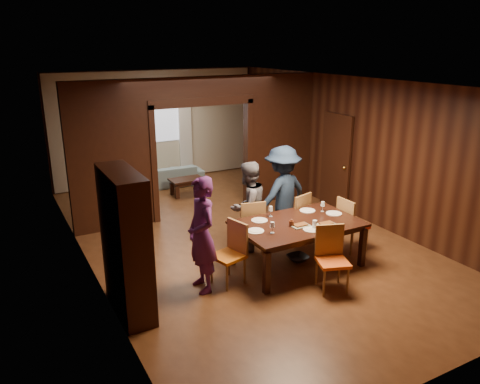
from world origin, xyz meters
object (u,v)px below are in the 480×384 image
dining_table (297,244)px  chair_near (333,260)px  person_navy (282,194)px  person_grey (248,207)px  chair_left (228,254)px  coffee_table (187,187)px  sofa (168,176)px  chair_far_l (250,225)px  chair_right (353,224)px  person_purple (202,235)px  hutch (126,244)px  chair_far_r (294,218)px

dining_table → chair_near: 0.92m
chair_near → person_navy: bearing=98.6°
person_grey → chair_left: bearing=28.6°
coffee_table → dining_table: bearing=-88.1°
person_navy → chair_near: (-0.38, -1.95, -0.41)m
person_navy → coffee_table: size_ratio=2.24×
person_grey → sofa: size_ratio=0.90×
chair_left → chair_far_l: 1.24m
coffee_table → chair_right: bearing=-72.4°
person_purple → coffee_table: bearing=161.9°
coffee_table → chair_far_l: bearing=-94.1°
chair_near → hutch: bearing=-178.0°
person_navy → dining_table: person_navy is taller
chair_far_l → chair_far_r: size_ratio=1.00×
dining_table → coffee_table: 4.40m
chair_far_l → hutch: size_ratio=0.48×
person_grey → hutch: hutch is taller
person_purple → person_grey: size_ratio=1.09×
dining_table → coffee_table: size_ratio=2.52×
chair_far_r → hutch: 3.45m
person_grey → chair_near: (0.39, -1.86, -0.32)m
chair_near → chair_far_r: bearing=93.5°
chair_left → chair_right: 2.52m
person_grey → person_navy: bearing=168.4°
person_grey → person_purple: bearing=17.1°
sofa → chair_far_r: bearing=102.7°
sofa → chair_left: size_ratio=1.85×
person_navy → dining_table: (-0.37, -1.03, -0.51)m
sofa → hutch: (-2.53, -5.35, 0.74)m
person_purple → dining_table: 1.77m
person_grey → chair_near: 1.93m
coffee_table → chair_far_l: 3.54m
person_purple → hutch: bearing=-86.3°
person_navy → chair_right: 1.38m
sofa → hutch: 5.97m
person_grey → sofa: (0.11, 4.39, -0.55)m
sofa → dining_table: dining_table is taller
chair_far_l → person_purple: bearing=45.9°
person_grey → hutch: size_ratio=0.81×
chair_right → hutch: (-4.05, -0.06, 0.52)m
sofa → coffee_table: (0.14, -0.94, -0.06)m
person_navy → chair_far_r: person_navy is taller
person_navy → sofa: bearing=-92.4°
chair_left → hutch: size_ratio=0.48×
coffee_table → chair_left: size_ratio=0.82×
person_navy → dining_table: 1.21m
person_purple → sofa: size_ratio=0.98×
coffee_table → chair_left: (-1.13, -4.39, 0.28)m
dining_table → coffee_table: (-0.15, 4.39, -0.18)m
sofa → coffee_table: size_ratio=2.24×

